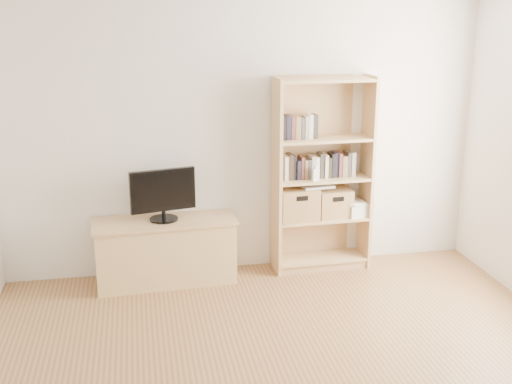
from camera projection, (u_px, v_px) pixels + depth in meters
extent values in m
cube|color=silver|center=(244.00, 136.00, 5.97)|extent=(4.50, 0.02, 2.60)
cube|color=tan|center=(165.00, 252.00, 5.90)|extent=(1.28, 0.54, 0.57)
cube|color=tan|center=(322.00, 175.00, 6.05)|extent=(0.94, 0.36, 1.85)
cube|color=black|center=(163.00, 195.00, 5.74)|extent=(0.59, 0.17, 0.47)
cube|color=#35302B|center=(322.00, 166.00, 6.05)|extent=(0.80, 0.17, 0.21)
cube|color=#35302B|center=(302.00, 127.00, 5.89)|extent=(0.41, 0.16, 0.22)
cube|color=white|center=(315.00, 175.00, 5.92)|extent=(0.07, 0.05, 0.12)
cube|color=#A06D48|center=(297.00, 203.00, 6.07)|extent=(0.39, 0.33, 0.30)
cube|color=#A06D48|center=(333.00, 203.00, 6.15)|extent=(0.34, 0.29, 0.27)
cube|color=white|center=(317.00, 186.00, 6.06)|extent=(0.32, 0.24, 0.02)
cube|color=beige|center=(353.00, 208.00, 6.21)|extent=(0.24, 0.30, 0.12)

